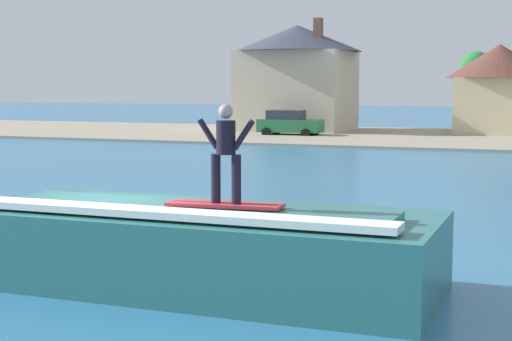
{
  "coord_description": "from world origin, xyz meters",
  "views": [
    {
      "loc": [
        7.69,
        -12.5,
        3.51
      ],
      "look_at": [
        1.9,
        2.35,
        1.8
      ],
      "focal_mm": 55.04,
      "sensor_mm": 36.0,
      "label": 1
    }
  ],
  "objects_px": {
    "wave_crest": "(202,247)",
    "tree_tall_bare": "(476,69)",
    "house_with_chimney": "(297,73)",
    "surfer": "(226,148)",
    "surfboard": "(225,205)",
    "house_small_cottage": "(499,84)",
    "car_near_shore": "(289,123)"
  },
  "relations": [
    {
      "from": "surfer",
      "to": "house_small_cottage",
      "type": "height_order",
      "value": "house_small_cottage"
    },
    {
      "from": "surfboard",
      "to": "wave_crest",
      "type": "bearing_deg",
      "value": 148.36
    },
    {
      "from": "car_near_shore",
      "to": "house_with_chimney",
      "type": "bearing_deg",
      "value": 103.09
    },
    {
      "from": "surfboard",
      "to": "house_small_cottage",
      "type": "xyz_separation_m",
      "value": [
        0.92,
        47.15,
        2.11
      ]
    },
    {
      "from": "house_small_cottage",
      "to": "surfboard",
      "type": "bearing_deg",
      "value": -91.11
    },
    {
      "from": "house_with_chimney",
      "to": "car_near_shore",
      "type": "bearing_deg",
      "value": -76.91
    },
    {
      "from": "wave_crest",
      "to": "tree_tall_bare",
      "type": "relative_size",
      "value": 1.33
    },
    {
      "from": "car_near_shore",
      "to": "house_small_cottage",
      "type": "height_order",
      "value": "house_small_cottage"
    },
    {
      "from": "surfer",
      "to": "house_small_cottage",
      "type": "relative_size",
      "value": 0.22
    },
    {
      "from": "wave_crest",
      "to": "surfer",
      "type": "xyz_separation_m",
      "value": [
        0.64,
        -0.4,
        1.78
      ]
    },
    {
      "from": "house_small_cottage",
      "to": "tree_tall_bare",
      "type": "bearing_deg",
      "value": 120.25
    },
    {
      "from": "car_near_shore",
      "to": "house_small_cottage",
      "type": "xyz_separation_m",
      "value": [
        13.51,
        6.93,
        2.71
      ]
    },
    {
      "from": "surfboard",
      "to": "house_with_chimney",
      "type": "bearing_deg",
      "value": 106.87
    },
    {
      "from": "surfboard",
      "to": "tree_tall_bare",
      "type": "relative_size",
      "value": 0.32
    },
    {
      "from": "car_near_shore",
      "to": "house_small_cottage",
      "type": "bearing_deg",
      "value": 27.17
    },
    {
      "from": "surfer",
      "to": "house_with_chimney",
      "type": "distance_m",
      "value": 47.99
    },
    {
      "from": "surfer",
      "to": "car_near_shore",
      "type": "height_order",
      "value": "surfer"
    },
    {
      "from": "wave_crest",
      "to": "tree_tall_bare",
      "type": "bearing_deg",
      "value": 90.49
    },
    {
      "from": "wave_crest",
      "to": "surfer",
      "type": "distance_m",
      "value": 1.93
    },
    {
      "from": "house_with_chimney",
      "to": "tree_tall_bare",
      "type": "xyz_separation_m",
      "value": [
        12.87,
        4.65,
        0.27
      ]
    },
    {
      "from": "tree_tall_bare",
      "to": "surfer",
      "type": "bearing_deg",
      "value": -88.79
    },
    {
      "from": "surfboard",
      "to": "car_near_shore",
      "type": "xyz_separation_m",
      "value": [
        -12.59,
        40.22,
        -0.6
      ]
    },
    {
      "from": "surfer",
      "to": "house_with_chimney",
      "type": "bearing_deg",
      "value": 106.9
    },
    {
      "from": "car_near_shore",
      "to": "surfer",
      "type": "bearing_deg",
      "value": -72.58
    },
    {
      "from": "surfer",
      "to": "tree_tall_bare",
      "type": "height_order",
      "value": "tree_tall_bare"
    },
    {
      "from": "house_with_chimney",
      "to": "tree_tall_bare",
      "type": "relative_size",
      "value": 1.6
    },
    {
      "from": "surfboard",
      "to": "surfer",
      "type": "bearing_deg",
      "value": -38.36
    },
    {
      "from": "surfboard",
      "to": "surfer",
      "type": "xyz_separation_m",
      "value": [
        0.03,
        -0.03,
        0.95
      ]
    },
    {
      "from": "wave_crest",
      "to": "house_with_chimney",
      "type": "bearing_deg",
      "value": 106.3
    },
    {
      "from": "house_small_cottage",
      "to": "tree_tall_bare",
      "type": "height_order",
      "value": "house_small_cottage"
    },
    {
      "from": "wave_crest",
      "to": "surfer",
      "type": "height_order",
      "value": "surfer"
    },
    {
      "from": "car_near_shore",
      "to": "tree_tall_bare",
      "type": "distance_m",
      "value": 15.94
    }
  ]
}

